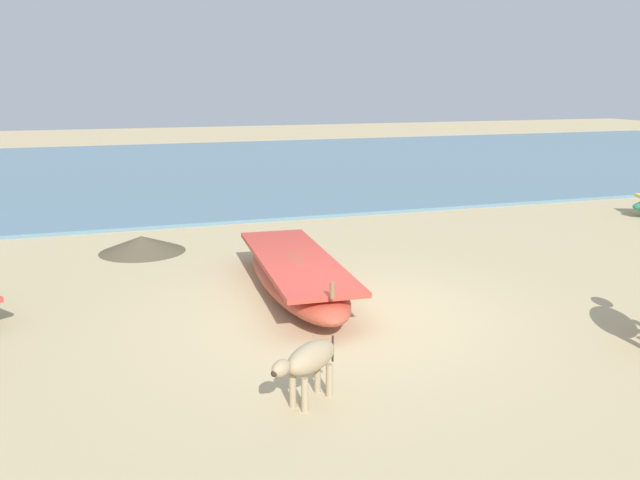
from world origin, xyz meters
TOP-DOWN VIEW (x-y plane):
  - ground at (0.00, 0.00)m, footprint 80.00×80.00m
  - sea_water at (0.00, 16.35)m, footprint 60.00×20.00m
  - fishing_boat_3 at (-0.34, 1.16)m, footprint 1.37×4.41m
  - calf_near_dun at (-1.23, -2.33)m, footprint 0.87×0.69m
  - debris_pile_0 at (-2.40, 4.44)m, footprint 2.14×2.14m

SIDE VIEW (x-z plane):
  - ground at x=0.00m, z-range 0.00..0.00m
  - sea_water at x=0.00m, z-range 0.00..0.08m
  - debris_pile_0 at x=-2.40m, z-range 0.00..0.30m
  - fishing_boat_3 at x=-0.34m, z-range -0.08..0.67m
  - calf_near_dun at x=-1.23m, z-range 0.14..0.76m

